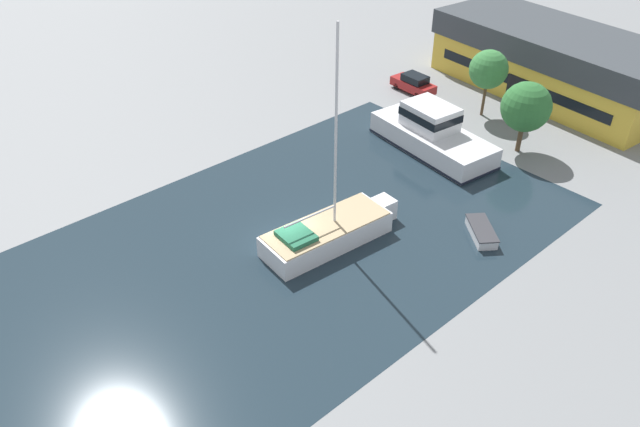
{
  "coord_description": "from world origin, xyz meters",
  "views": [
    {
      "loc": [
        24.27,
        -19.01,
        23.89
      ],
      "look_at": [
        0.0,
        2.82,
        1.0
      ],
      "focal_mm": 35.0,
      "sensor_mm": 36.0,
      "label": 1
    }
  ],
  "objects_px": {
    "sailboat_moored": "(329,232)",
    "motor_cruiser": "(432,134)",
    "warehouse_building": "(554,61)",
    "quay_tree_near_building": "(526,107)",
    "parked_car": "(414,83)",
    "quay_tree_by_water": "(489,69)",
    "small_dinghy": "(481,232)"
  },
  "relations": [
    {
      "from": "sailboat_moored",
      "to": "motor_cruiser",
      "type": "xyz_separation_m",
      "value": [
        -3.5,
        14.03,
        0.47
      ]
    },
    {
      "from": "warehouse_building",
      "to": "quay_tree_near_building",
      "type": "distance_m",
      "value": 12.47
    },
    {
      "from": "warehouse_building",
      "to": "parked_car",
      "type": "xyz_separation_m",
      "value": [
        -8.26,
        -9.29,
        -2.09
      ]
    },
    {
      "from": "warehouse_building",
      "to": "quay_tree_by_water",
      "type": "distance_m",
      "value": 8.65
    },
    {
      "from": "quay_tree_near_building",
      "to": "small_dinghy",
      "type": "relative_size",
      "value": 1.71
    },
    {
      "from": "motor_cruiser",
      "to": "quay_tree_near_building",
      "type": "bearing_deg",
      "value": -37.62
    },
    {
      "from": "warehouse_building",
      "to": "sailboat_moored",
      "type": "relative_size",
      "value": 1.64
    },
    {
      "from": "quay_tree_by_water",
      "to": "quay_tree_near_building",
      "type": "bearing_deg",
      "value": -28.88
    },
    {
      "from": "parked_car",
      "to": "sailboat_moored",
      "type": "distance_m",
      "value": 24.1
    },
    {
      "from": "quay_tree_by_water",
      "to": "motor_cruiser",
      "type": "bearing_deg",
      "value": -83.31
    },
    {
      "from": "quay_tree_near_building",
      "to": "motor_cruiser",
      "type": "height_order",
      "value": "quay_tree_near_building"
    },
    {
      "from": "warehouse_building",
      "to": "small_dinghy",
      "type": "bearing_deg",
      "value": -62.19
    },
    {
      "from": "quay_tree_near_building",
      "to": "quay_tree_by_water",
      "type": "relative_size",
      "value": 0.98
    },
    {
      "from": "parked_car",
      "to": "motor_cruiser",
      "type": "relative_size",
      "value": 0.41
    },
    {
      "from": "parked_car",
      "to": "small_dinghy",
      "type": "distance_m",
      "value": 22.17
    },
    {
      "from": "motor_cruiser",
      "to": "small_dinghy",
      "type": "distance_m",
      "value": 11.52
    },
    {
      "from": "sailboat_moored",
      "to": "quay_tree_by_water",
      "type": "bearing_deg",
      "value": 106.42
    },
    {
      "from": "warehouse_building",
      "to": "motor_cruiser",
      "type": "relative_size",
      "value": 2.09
    },
    {
      "from": "parked_car",
      "to": "warehouse_building",
      "type": "bearing_deg",
      "value": -38.44
    },
    {
      "from": "sailboat_moored",
      "to": "warehouse_building",
      "type": "bearing_deg",
      "value": 101.12
    },
    {
      "from": "quay_tree_near_building",
      "to": "sailboat_moored",
      "type": "relative_size",
      "value": 0.41
    },
    {
      "from": "parked_car",
      "to": "small_dinghy",
      "type": "bearing_deg",
      "value": -124.57
    },
    {
      "from": "small_dinghy",
      "to": "quay_tree_near_building",
      "type": "bearing_deg",
      "value": -119.99
    },
    {
      "from": "warehouse_building",
      "to": "motor_cruiser",
      "type": "height_order",
      "value": "warehouse_building"
    },
    {
      "from": "warehouse_building",
      "to": "quay_tree_near_building",
      "type": "bearing_deg",
      "value": -63.07
    },
    {
      "from": "quay_tree_near_building",
      "to": "small_dinghy",
      "type": "bearing_deg",
      "value": -67.08
    },
    {
      "from": "warehouse_building",
      "to": "quay_tree_by_water",
      "type": "height_order",
      "value": "warehouse_building"
    },
    {
      "from": "quay_tree_by_water",
      "to": "small_dinghy",
      "type": "distance_m",
      "value": 18.16
    },
    {
      "from": "quay_tree_by_water",
      "to": "motor_cruiser",
      "type": "height_order",
      "value": "quay_tree_by_water"
    },
    {
      "from": "sailboat_moored",
      "to": "small_dinghy",
      "type": "relative_size",
      "value": 4.22
    },
    {
      "from": "quay_tree_near_building",
      "to": "warehouse_building",
      "type": "bearing_deg",
      "value": 111.15
    },
    {
      "from": "quay_tree_by_water",
      "to": "small_dinghy",
      "type": "relative_size",
      "value": 1.75
    }
  ]
}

